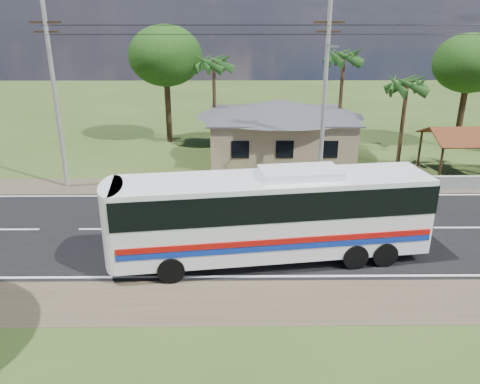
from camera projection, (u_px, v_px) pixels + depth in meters
name	position (u px, v px, depth m)	size (l,w,h in m)	color
ground	(281.00, 229.00, 23.70)	(120.00, 120.00, 0.00)	#2F4418
road	(281.00, 229.00, 23.70)	(120.00, 16.00, 0.03)	black
house	(280.00, 123.00, 34.96)	(12.40, 10.00, 5.00)	tan
waiting_shed	(467.00, 136.00, 30.83)	(5.20, 4.48, 3.35)	#392615
concrete_barrier	(467.00, 183.00, 28.90)	(7.00, 0.30, 0.90)	#9E9E99
utility_poles	(319.00, 94.00, 27.79)	(32.80, 2.22, 11.00)	#9E9E99
palm_near	(407.00, 85.00, 32.10)	(2.80, 2.80, 6.70)	#47301E
palm_mid	(344.00, 58.00, 35.78)	(2.80, 2.80, 8.20)	#47301E
palm_far	(214.00, 64.00, 36.32)	(2.80, 2.80, 7.70)	#47301E
tree_behind_house	(165.00, 56.00, 38.01)	(6.00, 6.00, 9.61)	#47301E
tree_behind_shed	(469.00, 64.00, 36.50)	(5.60, 5.60, 9.02)	#47301E
coach_bus	(273.00, 210.00, 19.90)	(13.57, 4.60, 4.14)	white
motorcycle	(439.00, 178.00, 29.84)	(0.56, 1.61, 0.84)	black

